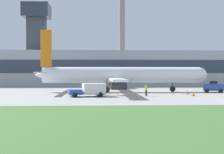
% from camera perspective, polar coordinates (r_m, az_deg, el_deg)
% --- Properties ---
extents(ground_plane, '(400.00, 400.00, 0.00)m').
position_cam_1_polar(ground_plane, '(51.25, 1.99, -3.16)').
color(ground_plane, '#999691').
extents(grass_strip, '(240.00, 37.00, 0.06)m').
position_cam_1_polar(grass_strip, '(15.46, 13.46, -12.36)').
color(grass_strip, '#426B33').
rests_on(grass_strip, ground_plane).
extents(terminal_building, '(78.95, 14.03, 22.14)m').
position_cam_1_polar(terminal_building, '(85.81, -0.67, 1.83)').
color(terminal_building, '#9EA3AD').
rests_on(terminal_building, ground_plane).
extents(smokestack_left, '(2.63, 2.63, 45.50)m').
position_cam_1_polar(smokestack_left, '(118.37, 1.82, 10.20)').
color(smokestack_left, gray).
rests_on(smokestack_left, ground_plane).
extents(airplane, '(31.60, 31.16, 11.29)m').
position_cam_1_polar(airplane, '(56.90, 1.29, 0.32)').
color(airplane, white).
rests_on(airplane, ground_plane).
extents(pushback_tug, '(3.83, 3.23, 2.05)m').
position_cam_1_polar(pushback_tug, '(58.67, 18.05, -1.79)').
color(pushback_tug, '#2D4C93').
rests_on(pushback_tug, ground_plane).
extents(fuel_truck, '(5.74, 3.68, 1.93)m').
position_cam_1_polar(fuel_truck, '(46.29, -4.12, -2.37)').
color(fuel_truck, '#2D4C93').
rests_on(fuel_truck, ground_plane).
extents(ground_crew_person, '(0.42, 0.42, 1.74)m').
position_cam_1_polar(ground_crew_person, '(47.63, 6.27, -2.40)').
color(ground_crew_person, '#23283D').
rests_on(ground_crew_person, ground_plane).
extents(traffic_cone_near_nose, '(0.60, 0.60, 0.66)m').
position_cam_1_polar(traffic_cone_near_nose, '(53.02, 13.65, -2.72)').
color(traffic_cone_near_nose, black).
rests_on(traffic_cone_near_nose, ground_plane).
extents(traffic_cone_wingtip, '(0.52, 0.52, 0.69)m').
position_cam_1_polar(traffic_cone_wingtip, '(49.21, 14.69, -2.98)').
color(traffic_cone_wingtip, black).
rests_on(traffic_cone_wingtip, ground_plane).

